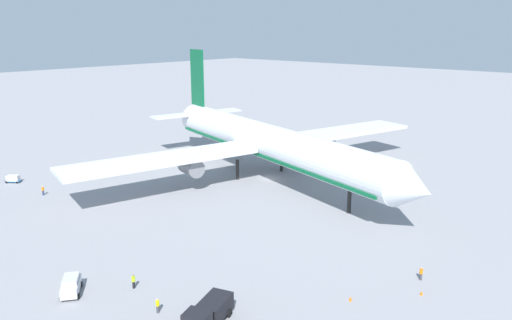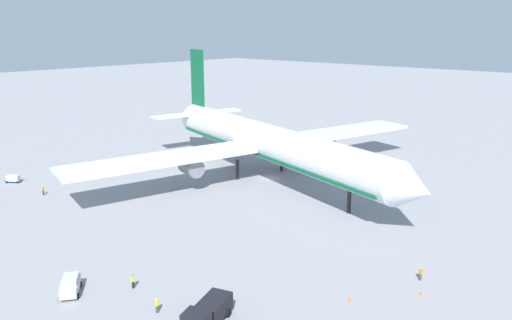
{
  "view_description": "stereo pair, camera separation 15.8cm",
  "coord_description": "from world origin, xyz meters",
  "px_view_note": "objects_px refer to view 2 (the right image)",
  "views": [
    {
      "loc": [
        61.86,
        -73.54,
        29.69
      ],
      "look_at": [
        -0.19,
        -3.82,
        4.71
      ],
      "focal_mm": 34.59,
      "sensor_mm": 36.0,
      "label": 1
    },
    {
      "loc": [
        61.98,
        -73.44,
        29.69
      ],
      "look_at": [
        -0.19,
        -3.82,
        4.71
      ],
      "focal_mm": 34.59,
      "sensor_mm": 36.0,
      "label": 2
    }
  ],
  "objects_px": {
    "ground_worker_1": "(421,274)",
    "traffic_cone_1": "(421,293)",
    "ground_worker_0": "(133,281)",
    "ground_worker_3": "(157,305)",
    "service_van": "(70,285)",
    "traffic_cone_0": "(350,299)",
    "ground_worker_2": "(43,190)",
    "baggage_cart_0": "(13,178)",
    "airliner": "(266,142)",
    "service_truck_2": "(207,313)"
  },
  "relations": [
    {
      "from": "ground_worker_1",
      "to": "traffic_cone_1",
      "type": "bearing_deg",
      "value": -64.75
    },
    {
      "from": "ground_worker_0",
      "to": "ground_worker_3",
      "type": "relative_size",
      "value": 1.04
    },
    {
      "from": "service_van",
      "to": "traffic_cone_0",
      "type": "distance_m",
      "value": 32.08
    },
    {
      "from": "ground_worker_2",
      "to": "traffic_cone_1",
      "type": "relative_size",
      "value": 3.2
    },
    {
      "from": "baggage_cart_0",
      "to": "traffic_cone_1",
      "type": "xyz_separation_m",
      "value": [
        78.88,
        12.77,
        -0.53
      ]
    },
    {
      "from": "airliner",
      "to": "traffic_cone_1",
      "type": "bearing_deg",
      "value": -28.22
    },
    {
      "from": "ground_worker_0",
      "to": "ground_worker_3",
      "type": "bearing_deg",
      "value": -11.79
    },
    {
      "from": "airliner",
      "to": "baggage_cart_0",
      "type": "height_order",
      "value": "airliner"
    },
    {
      "from": "airliner",
      "to": "service_van",
      "type": "bearing_deg",
      "value": -75.35
    },
    {
      "from": "ground_worker_3",
      "to": "traffic_cone_0",
      "type": "height_order",
      "value": "ground_worker_3"
    },
    {
      "from": "service_truck_2",
      "to": "ground_worker_2",
      "type": "xyz_separation_m",
      "value": [
        -53.03,
        8.05,
        -0.56
      ]
    },
    {
      "from": "airliner",
      "to": "ground_worker_1",
      "type": "relative_size",
      "value": 46.85
    },
    {
      "from": "airliner",
      "to": "ground_worker_1",
      "type": "height_order",
      "value": "airliner"
    },
    {
      "from": "baggage_cart_0",
      "to": "ground_worker_3",
      "type": "height_order",
      "value": "ground_worker_3"
    },
    {
      "from": "baggage_cart_0",
      "to": "ground_worker_1",
      "type": "bearing_deg",
      "value": 11.74
    },
    {
      "from": "service_truck_2",
      "to": "ground_worker_2",
      "type": "bearing_deg",
      "value": 171.37
    },
    {
      "from": "ground_worker_2",
      "to": "ground_worker_3",
      "type": "height_order",
      "value": "ground_worker_2"
    },
    {
      "from": "service_van",
      "to": "traffic_cone_1",
      "type": "xyz_separation_m",
      "value": [
        30.48,
        26.59,
        -0.76
      ]
    },
    {
      "from": "ground_worker_1",
      "to": "traffic_cone_1",
      "type": "relative_size",
      "value": 3.1
    },
    {
      "from": "airliner",
      "to": "service_van",
      "type": "xyz_separation_m",
      "value": [
        13.06,
        -49.96,
        -6.42
      ]
    },
    {
      "from": "service_truck_2",
      "to": "ground_worker_2",
      "type": "distance_m",
      "value": 53.65
    },
    {
      "from": "baggage_cart_0",
      "to": "ground_worker_0",
      "type": "bearing_deg",
      "value": -8.98
    },
    {
      "from": "traffic_cone_0",
      "to": "airliner",
      "type": "bearing_deg",
      "value": 141.85
    },
    {
      "from": "ground_worker_0",
      "to": "ground_worker_1",
      "type": "bearing_deg",
      "value": 44.9
    },
    {
      "from": "service_van",
      "to": "traffic_cone_1",
      "type": "bearing_deg",
      "value": 41.1
    },
    {
      "from": "service_van",
      "to": "ground_worker_3",
      "type": "xyz_separation_m",
      "value": [
        10.75,
        4.16,
        -0.17
      ]
    },
    {
      "from": "service_van",
      "to": "ground_worker_3",
      "type": "height_order",
      "value": "service_van"
    },
    {
      "from": "baggage_cart_0",
      "to": "ground_worker_1",
      "type": "xyz_separation_m",
      "value": [
        77.32,
        16.07,
        0.06
      ]
    },
    {
      "from": "baggage_cart_0",
      "to": "traffic_cone_1",
      "type": "relative_size",
      "value": 5.62
    },
    {
      "from": "service_truck_2",
      "to": "service_van",
      "type": "height_order",
      "value": "service_truck_2"
    },
    {
      "from": "ground_worker_1",
      "to": "ground_worker_2",
      "type": "xyz_separation_m",
      "value": [
        -65.31,
        -15.76,
        0.03
      ]
    },
    {
      "from": "baggage_cart_0",
      "to": "ground_worker_0",
      "type": "height_order",
      "value": "ground_worker_0"
    },
    {
      "from": "traffic_cone_0",
      "to": "ground_worker_0",
      "type": "bearing_deg",
      "value": -144.76
    },
    {
      "from": "ground_worker_0",
      "to": "traffic_cone_0",
      "type": "distance_m",
      "value": 25.24
    },
    {
      "from": "service_van",
      "to": "baggage_cart_0",
      "type": "height_order",
      "value": "service_van"
    },
    {
      "from": "ground_worker_2",
      "to": "baggage_cart_0",
      "type": "bearing_deg",
      "value": -178.54
    },
    {
      "from": "baggage_cart_0",
      "to": "traffic_cone_0",
      "type": "xyz_separation_m",
      "value": [
        73.43,
        6.21,
        -0.53
      ]
    },
    {
      "from": "ground_worker_0",
      "to": "airliner",
      "type": "bearing_deg",
      "value": 111.46
    },
    {
      "from": "airliner",
      "to": "ground_worker_0",
      "type": "height_order",
      "value": "airliner"
    },
    {
      "from": "ground_worker_1",
      "to": "ground_worker_3",
      "type": "bearing_deg",
      "value": -125.23
    },
    {
      "from": "ground_worker_0",
      "to": "traffic_cone_1",
      "type": "distance_m",
      "value": 33.54
    },
    {
      "from": "service_truck_2",
      "to": "traffic_cone_0",
      "type": "xyz_separation_m",
      "value": [
        8.39,
        13.96,
        -1.18
      ]
    },
    {
      "from": "baggage_cart_0",
      "to": "ground_worker_3",
      "type": "relative_size",
      "value": 1.82
    },
    {
      "from": "service_truck_2",
      "to": "traffic_cone_0",
      "type": "distance_m",
      "value": 16.33
    },
    {
      "from": "service_van",
      "to": "ground_worker_2",
      "type": "height_order",
      "value": "service_van"
    },
    {
      "from": "ground_worker_0",
      "to": "baggage_cart_0",
      "type": "bearing_deg",
      "value": 171.02
    },
    {
      "from": "baggage_cart_0",
      "to": "ground_worker_1",
      "type": "relative_size",
      "value": 1.81
    },
    {
      "from": "ground_worker_2",
      "to": "ground_worker_1",
      "type": "bearing_deg",
      "value": 13.57
    },
    {
      "from": "service_truck_2",
      "to": "ground_worker_3",
      "type": "height_order",
      "value": "service_truck_2"
    },
    {
      "from": "ground_worker_3",
      "to": "traffic_cone_0",
      "type": "distance_m",
      "value": 21.37
    }
  ]
}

